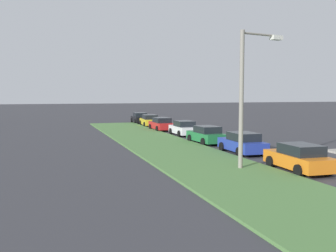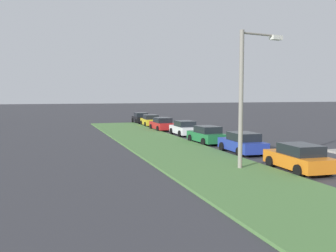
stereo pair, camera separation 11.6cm
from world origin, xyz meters
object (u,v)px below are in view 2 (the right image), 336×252
at_px(parked_car_orange, 299,158).
at_px(parked_car_blue, 242,143).
at_px(parked_car_green, 207,135).
at_px(parked_car_white, 184,128).
at_px(parked_car_yellow, 150,121).
at_px(streetlight, 246,89).
at_px(parked_car_black, 141,118).
at_px(parked_car_red, 162,124).

bearing_deg(parked_car_orange, parked_car_blue, 1.13).
xyz_separation_m(parked_car_green, parked_car_white, (6.41, -0.34, 0.00)).
height_order(parked_car_blue, parked_car_white, same).
bearing_deg(parked_car_yellow, streetlight, 178.59).
height_order(parked_car_orange, parked_car_green, same).
bearing_deg(parked_car_black, streetlight, 178.24).
distance_m(parked_car_orange, parked_car_white, 18.49).
relative_size(parked_car_white, streetlight, 0.58).
xyz_separation_m(parked_car_green, parked_car_yellow, (18.08, 0.02, 0.00)).
bearing_deg(parked_car_orange, streetlight, 64.68).
distance_m(parked_car_red, streetlight, 23.22).
bearing_deg(parked_car_black, parked_car_white, -176.74).
height_order(parked_car_green, parked_car_black, same).
bearing_deg(parked_car_white, parked_car_red, 6.94).
xyz_separation_m(parked_car_orange, parked_car_black, (35.70, 0.08, 0.00)).
relative_size(parked_car_blue, streetlight, 0.58).
relative_size(parked_car_orange, parked_car_yellow, 0.99).
bearing_deg(parked_car_blue, parked_car_white, 0.85).
height_order(parked_car_orange, parked_car_white, same).
bearing_deg(parked_car_black, parked_car_red, -179.22).
xyz_separation_m(parked_car_green, streetlight, (-10.78, 2.37, 3.67)).
relative_size(parked_car_green, parked_car_white, 1.01).
distance_m(parked_car_orange, parked_car_black, 35.70).
height_order(parked_car_orange, parked_car_yellow, same).
bearing_deg(parked_car_red, parked_car_orange, 180.00).
bearing_deg(parked_car_red, parked_car_green, -179.65).
xyz_separation_m(parked_car_black, streetlight, (-34.40, 2.41, 3.67)).
bearing_deg(streetlight, parked_car_black, -4.00).
bearing_deg(streetlight, parked_car_white, -8.97).
height_order(parked_car_white, parked_car_yellow, same).
relative_size(parked_car_green, streetlight, 0.58).
relative_size(parked_car_orange, parked_car_red, 1.01).
bearing_deg(parked_car_red, parked_car_white, -174.81).
relative_size(parked_car_blue, parked_car_white, 1.00).
xyz_separation_m(parked_car_orange, parked_car_yellow, (30.16, 0.13, 0.00)).
bearing_deg(streetlight, parked_car_yellow, -4.66).
distance_m(parked_car_blue, parked_car_black, 29.26).
relative_size(parked_car_green, parked_car_yellow, 0.99).
relative_size(parked_car_orange, streetlight, 0.58).
height_order(parked_car_black, streetlight, streetlight).
distance_m(parked_car_yellow, streetlight, 29.18).
bearing_deg(parked_car_yellow, parked_car_white, -174.99).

